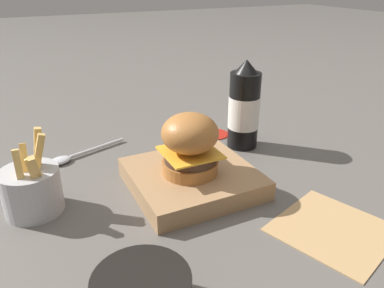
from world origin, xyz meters
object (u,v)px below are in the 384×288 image
(spoon, at_px, (71,157))
(burger, at_px, (191,143))
(fries_basket, at_px, (32,189))
(serving_board, at_px, (192,178))
(ketchup_bottle, at_px, (244,108))

(spoon, bearing_deg, burger, 111.22)
(burger, height_order, spoon, burger)
(fries_basket, relative_size, spoon, 0.81)
(fries_basket, height_order, spoon, fries_basket)
(fries_basket, xyz_separation_m, spoon, (-0.08, -0.16, -0.03))
(fries_basket, distance_m, spoon, 0.18)
(fries_basket, bearing_deg, serving_board, 170.19)
(serving_board, relative_size, fries_basket, 1.54)
(serving_board, xyz_separation_m, fries_basket, (0.26, -0.04, 0.02))
(serving_board, relative_size, burger, 1.97)
(ketchup_bottle, distance_m, fries_basket, 0.44)
(serving_board, height_order, burger, burger)
(serving_board, distance_m, ketchup_bottle, 0.22)
(fries_basket, bearing_deg, ketchup_bottle, -171.54)
(serving_board, height_order, spoon, serving_board)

